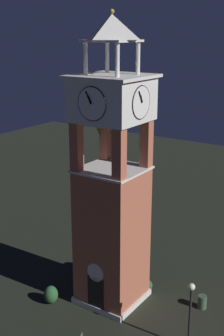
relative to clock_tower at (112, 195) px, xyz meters
name	(u,v)px	position (x,y,z in m)	size (l,w,h in m)	color
ground	(112,298)	(0.00, 0.00, -6.68)	(80.00, 80.00, 0.00)	black
clock_tower	(112,195)	(0.00, 0.00, 0.00)	(3.89, 3.89, 16.55)	#AD5B42
lamp_post	(191,304)	(5.69, -1.45, -4.10)	(0.36, 0.36, 3.71)	black
trash_bin	(202,302)	(4.90, 2.13, -6.28)	(0.52, 0.52, 0.80)	#38513D
shrub_near_entry	(51,295)	(-2.74, -2.42, -6.13)	(0.85, 0.85, 1.10)	#28562D
shrub_left_of_tower	(85,263)	(-3.35, 1.73, -6.14)	(0.87, 0.87, 1.10)	#28562D
shrub_behind_bench	(146,285)	(1.28, 1.95, -6.34)	(0.74, 0.74, 0.68)	#28562D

